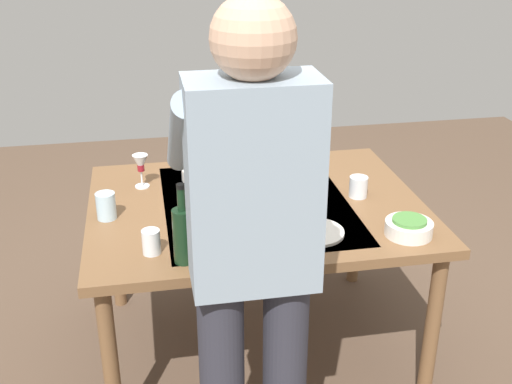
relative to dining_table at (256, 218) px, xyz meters
name	(u,v)px	position (x,y,z in m)	size (l,w,h in m)	color
ground_plane	(256,345)	(0.00, 0.00, -0.66)	(6.00, 6.00, 0.00)	brown
dining_table	(256,218)	(0.00, 0.00, 0.00)	(1.39, 1.07, 0.74)	brown
chair_near	(270,164)	(-0.25, -0.92, -0.14)	(0.40, 0.40, 0.91)	#523019
person_server	(252,252)	(0.16, 0.80, 0.30)	(0.42, 0.61, 1.69)	#2D2D38
wine_bottle	(183,234)	(0.33, 0.42, 0.18)	(0.07, 0.07, 0.30)	black
wine_glass_left	(141,165)	(0.47, -0.25, 0.17)	(0.07, 0.07, 0.15)	white
water_cup_near_left	(358,187)	(-0.44, 0.02, 0.12)	(0.08, 0.08, 0.09)	silver
water_cup_near_right	(151,242)	(0.44, 0.35, 0.12)	(0.07, 0.07, 0.09)	silver
water_cup_far_left	(106,206)	(0.61, 0.03, 0.12)	(0.08, 0.08, 0.11)	silver
serving_bowl_pasta	(215,171)	(0.14, -0.29, 0.10)	(0.30, 0.30, 0.07)	white
side_bowl_salad	(409,227)	(-0.52, 0.38, 0.10)	(0.18, 0.18, 0.07)	white
dinner_plate_near	(206,218)	(0.22, 0.12, 0.08)	(0.23, 0.23, 0.01)	white
dinner_plate_far	(314,232)	(-0.17, 0.31, 0.08)	(0.23, 0.23, 0.01)	white
table_knife	(317,164)	(-0.37, -0.37, 0.07)	(0.01, 0.20, 0.01)	silver
table_fork	(277,189)	(-0.12, -0.11, 0.07)	(0.01, 0.18, 0.01)	silver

